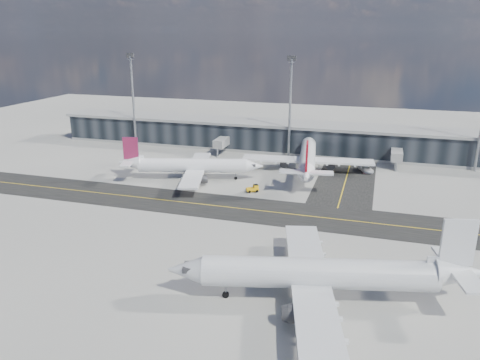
{
  "coord_description": "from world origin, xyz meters",
  "views": [
    {
      "loc": [
        24.88,
        -83.36,
        35.69
      ],
      "look_at": [
        -2.71,
        7.75,
        5.0
      ],
      "focal_mm": 35.0,
      "sensor_mm": 36.0,
      "label": 1
    }
  ],
  "objects": [
    {
      "name": "ground",
      "position": [
        0.0,
        0.0,
        0.0
      ],
      "size": [
        300.0,
        300.0,
        0.0
      ],
      "primitive_type": "plane",
      "color": "gray",
      "rests_on": "ground"
    },
    {
      "name": "taxiway_lanes",
      "position": [
        3.91,
        10.74,
        0.01
      ],
      "size": [
        180.0,
        63.0,
        0.03
      ],
      "color": "black",
      "rests_on": "ground"
    },
    {
      "name": "terminal_concourse",
      "position": [
        0.04,
        54.93,
        4.09
      ],
      "size": [
        152.0,
        19.8,
        8.8
      ],
      "color": "black",
      "rests_on": "ground"
    },
    {
      "name": "floodlight_masts",
      "position": [
        0.0,
        48.0,
        15.61
      ],
      "size": [
        102.5,
        0.7,
        28.9
      ],
      "color": "gray",
      "rests_on": "ground"
    },
    {
      "name": "airliner_af",
      "position": [
        -19.2,
        19.69,
        3.51
      ],
      "size": [
        35.44,
        30.49,
        10.63
      ],
      "rotation": [
        0.0,
        0.0,
        -1.31
      ],
      "color": "white",
      "rests_on": "ground"
    },
    {
      "name": "airliner_redtail",
      "position": [
        7.74,
        33.69,
        3.95
      ],
      "size": [
        34.53,
        40.37,
        11.96
      ],
      "rotation": [
        0.0,
        0.0,
        0.14
      ],
      "color": "white",
      "rests_on": "ground"
    },
    {
      "name": "airliner_near",
      "position": [
        19.31,
        -26.18,
        4.13
      ],
      "size": [
        41.87,
        35.99,
        12.52
      ],
      "rotation": [
        0.0,
        0.0,
        1.81
      ],
      "color": "silver",
      "rests_on": "ground"
    },
    {
      "name": "baggage_tug",
      "position": [
        -1.65,
        14.93,
        0.86
      ],
      "size": [
        3.0,
        2.58,
        1.72
      ],
      "rotation": [
        0.0,
        0.0,
        -0.99
      ],
      "color": "#FAB50D",
      "rests_on": "ground"
    },
    {
      "name": "service_van",
      "position": [
        22.56,
        39.04,
        0.79
      ],
      "size": [
        4.39,
        6.22,
        1.58
      ],
      "primitive_type": "imported",
      "rotation": [
        0.0,
        0.0,
        0.35
      ],
      "color": "white",
      "rests_on": "ground"
    }
  ]
}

